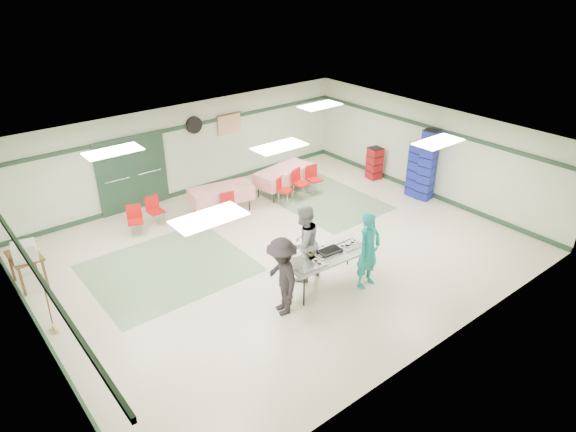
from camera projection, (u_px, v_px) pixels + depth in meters
floor at (280, 251)px, 12.55m from camera, size 11.00×11.00×0.00m
ceiling at (280, 146)px, 11.32m from camera, size 11.00×11.00×0.00m
wall_back at (186, 150)px, 15.06m from camera, size 11.00×0.00×11.00m
wall_front at (441, 288)px, 8.81m from camera, size 11.00×0.00×11.00m
wall_left at (30, 286)px, 8.87m from camera, size 0.00×9.00×9.00m
wall_right at (428, 150)px, 15.00m from camera, size 0.00×9.00×9.00m
trim_back at (184, 127)px, 14.72m from camera, size 11.00×0.06×0.10m
baseboard_back at (190, 190)px, 15.63m from camera, size 11.00×0.06×0.12m
trim_left at (22, 251)px, 8.57m from camera, size 0.06×9.00×0.10m
baseboard_left at (48, 343)px, 9.48m from camera, size 0.06×9.00×0.12m
trim_right at (431, 127)px, 14.66m from camera, size 0.06×9.00×0.10m
baseboard_right at (422, 191)px, 15.57m from camera, size 0.06×9.00×0.12m
green_patch_a at (169, 268)px, 11.85m from camera, size 3.50×3.00×0.01m
green_patch_b at (324, 200)px, 15.15m from camera, size 2.50×3.50×0.01m
double_door_left at (116, 178)px, 13.93m from camera, size 0.90×0.06×2.10m
double_door_right at (149, 170)px, 14.46m from camera, size 0.90×0.06×2.10m
door_frame at (133, 174)px, 14.18m from camera, size 2.00×0.03×2.15m
wall_fan at (194, 125)px, 14.87m from camera, size 0.50×0.10×0.50m
scroll_banner at (229, 124)px, 15.63m from camera, size 0.80×0.02×0.60m
serving_table at (328, 256)px, 10.97m from camera, size 2.10×0.95×0.76m
sheet_tray_right at (350, 245)px, 11.25m from camera, size 0.55×0.43×0.02m
sheet_tray_mid at (320, 254)px, 10.92m from camera, size 0.66×0.52×0.02m
sheet_tray_left at (309, 265)px, 10.54m from camera, size 0.65×0.51×0.02m
baking_pan at (330, 251)px, 10.97m from camera, size 0.51×0.34×0.08m
foam_box_stack at (295, 260)px, 10.44m from camera, size 0.24×0.22×0.31m
volunteer_teal at (369, 250)px, 10.88m from camera, size 0.67×0.48×1.73m
volunteer_grey at (303, 243)px, 11.10m from camera, size 0.93×0.75×1.78m
volunteer_dark at (282, 277)px, 10.04m from camera, size 0.92×1.22×1.68m
dining_table_a at (284, 175)px, 15.39m from camera, size 1.96×1.12×0.77m
dining_table_b at (221, 194)px, 14.17m from camera, size 1.81×1.03×0.77m
chair_a at (299, 180)px, 15.08m from camera, size 0.52×0.52×0.89m
chair_b at (283, 187)px, 14.76m from camera, size 0.49×0.49×0.79m
chair_c at (313, 176)px, 15.40m from camera, size 0.44×0.44×0.85m
chair_d at (229, 204)px, 13.73m from camera, size 0.45×0.45×0.82m
chair_loose_a at (154, 208)px, 13.54m from camera, size 0.39×0.39×0.81m
chair_loose_b at (135, 217)px, 13.04m from camera, size 0.49×0.49×0.82m
crate_stack_blue_a at (417, 169)px, 15.08m from camera, size 0.43×0.43×1.64m
crate_stack_red at (374, 163)px, 16.37m from camera, size 0.45×0.45×1.03m
crate_stack_blue_b at (428, 165)px, 14.74m from camera, size 0.48×0.48×2.11m
printer_table at (25, 259)px, 11.00m from camera, size 0.62×0.93×0.74m
office_printer at (24, 251)px, 10.72m from camera, size 0.54×0.49×0.37m
broom at (47, 301)px, 9.62m from camera, size 0.03×0.21×1.29m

